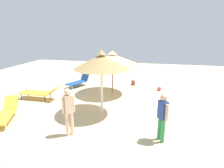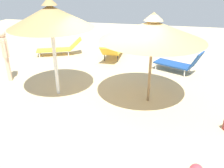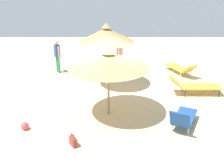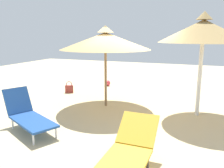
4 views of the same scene
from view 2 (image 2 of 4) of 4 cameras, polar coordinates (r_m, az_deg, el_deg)
ground at (r=7.32m, az=1.12°, el=-3.72°), size 24.00×24.00×0.10m
parasol_umbrella_edge at (r=6.52m, az=9.72°, el=12.51°), size 2.84×2.84×2.56m
parasol_umbrella_center at (r=7.06m, az=-14.45°, el=15.34°), size 2.41×2.41×2.89m
lounge_chair_near_left at (r=9.41m, az=15.91°, el=4.84°), size 1.32×1.84×0.93m
lounge_chair_far_right at (r=10.66m, az=0.28°, el=8.15°), size 2.25×0.70×0.81m
lounge_chair_far_left at (r=11.48m, az=-12.22°, el=8.40°), size 1.35×2.12×0.75m
person_standing_front at (r=8.97m, az=-24.10°, el=6.89°), size 0.37×0.34×1.77m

